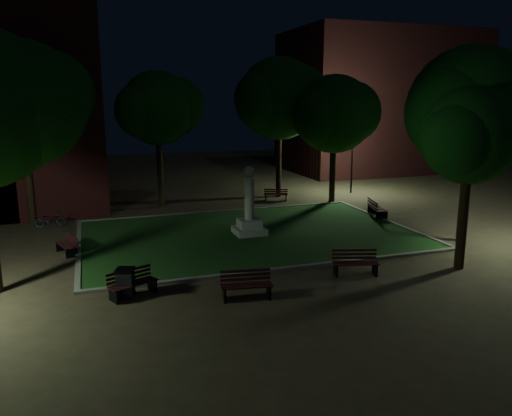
% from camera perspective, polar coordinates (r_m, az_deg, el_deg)
% --- Properties ---
extents(ground, '(80.00, 80.00, 0.00)m').
position_cam_1_polar(ground, '(21.69, 0.87, -4.47)').
color(ground, '#473828').
extents(lawn, '(15.00, 10.00, 0.08)m').
position_cam_1_polar(lawn, '(23.50, -0.77, -3.04)').
color(lawn, '#224E1C').
rests_on(lawn, ground).
extents(lawn_kerb, '(15.40, 10.40, 0.12)m').
position_cam_1_polar(lawn_kerb, '(23.49, -0.77, -2.99)').
color(lawn_kerb, slate).
rests_on(lawn_kerb, ground).
extents(monument, '(1.40, 1.40, 3.20)m').
position_cam_1_polar(monument, '(23.27, -0.78, -0.86)').
color(monument, '#ACA99F').
rests_on(monument, lawn).
extents(building_far, '(16.00, 10.00, 12.00)m').
position_cam_1_polar(building_far, '(46.78, 13.82, 11.65)').
color(building_far, '#571E1F').
rests_on(building_far, ground).
extents(tree_north_wl, '(5.18, 4.23, 7.88)m').
position_cam_1_polar(tree_north_wl, '(29.55, -11.00, 11.11)').
color(tree_north_wl, black).
rests_on(tree_north_wl, ground).
extents(tree_north_er, '(6.41, 5.23, 8.94)m').
position_cam_1_polar(tree_north_er, '(32.39, 2.88, 12.39)').
color(tree_north_er, black).
rests_on(tree_north_er, ground).
extents(tree_ne, '(5.78, 4.72, 7.76)m').
position_cam_1_polar(tree_ne, '(30.84, 9.13, 10.55)').
color(tree_ne, black).
rests_on(tree_ne, ground).
extents(tree_east, '(6.74, 5.50, 8.57)m').
position_cam_1_polar(tree_east, '(23.73, 23.65, 10.23)').
color(tree_east, black).
rests_on(tree_east, ground).
extents(tree_se, '(4.33, 3.53, 6.77)m').
position_cam_1_polar(tree_se, '(19.67, 23.51, 7.59)').
color(tree_se, black).
rests_on(tree_se, ground).
extents(tree_nw, '(6.75, 5.51, 9.17)m').
position_cam_1_polar(tree_nw, '(27.61, -25.05, 11.49)').
color(tree_nw, black).
rests_on(tree_nw, ground).
extents(lamppost_nw, '(1.18, 0.28, 4.66)m').
position_cam_1_polar(lamppost_nw, '(29.36, -25.37, 5.22)').
color(lamppost_nw, black).
rests_on(lamppost_nw, ground).
extents(lamppost_ne, '(1.18, 0.28, 4.04)m').
position_cam_1_polar(lamppost_ne, '(34.38, 10.97, 6.43)').
color(lamppost_ne, black).
rests_on(lamppost_ne, ground).
extents(bench_near_left, '(1.71, 0.81, 0.90)m').
position_cam_1_polar(bench_near_left, '(16.17, -1.11, -8.85)').
color(bench_near_left, black).
rests_on(bench_near_left, ground).
extents(bench_near_right, '(1.74, 1.01, 0.90)m').
position_cam_1_polar(bench_near_right, '(18.62, 11.27, -6.20)').
color(bench_near_right, black).
rests_on(bench_near_right, ground).
extents(bench_west_near, '(1.68, 1.15, 0.87)m').
position_cam_1_polar(bench_west_near, '(16.81, -13.97, -8.43)').
color(bench_west_near, black).
rests_on(bench_west_near, ground).
extents(bench_left_side, '(0.93, 1.49, 0.77)m').
position_cam_1_polar(bench_left_side, '(22.06, -20.71, -4.01)').
color(bench_left_side, black).
rests_on(bench_left_side, ground).
extents(bench_right_side, '(1.06, 1.88, 0.98)m').
position_cam_1_polar(bench_right_side, '(27.71, 13.57, -0.12)').
color(bench_right_side, black).
rests_on(bench_right_side, ground).
extents(bench_far_side, '(1.54, 1.02, 0.80)m').
position_cam_1_polar(bench_far_side, '(31.39, 2.29, 1.50)').
color(bench_far_side, black).
rests_on(bench_far_side, ground).
extents(trash_bin, '(0.71, 0.71, 0.97)m').
position_cam_1_polar(trash_bin, '(16.75, -14.70, -8.26)').
color(trash_bin, black).
rests_on(trash_bin, ground).
extents(bicycle, '(1.53, 0.56, 0.80)m').
position_cam_1_polar(bicycle, '(26.89, -22.48, -1.23)').
color(bicycle, black).
rests_on(bicycle, ground).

